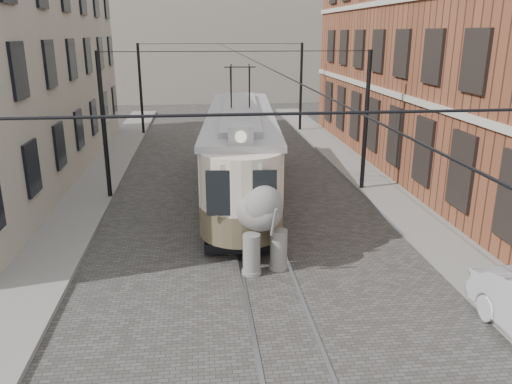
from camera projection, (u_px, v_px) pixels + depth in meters
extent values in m
plane|color=#474442|center=(261.00, 252.00, 16.02)|extent=(120.00, 120.00, 0.00)
cube|color=slate|center=(441.00, 242.00, 16.63)|extent=(2.00, 60.00, 0.15)
cube|color=slate|center=(48.00, 260.00, 15.30)|extent=(2.00, 60.00, 0.15)
cube|color=brown|center=(469.00, 47.00, 23.90)|extent=(8.00, 26.00, 12.00)
cube|color=#A09585|center=(214.00, 29.00, 51.79)|extent=(28.00, 10.00, 14.00)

